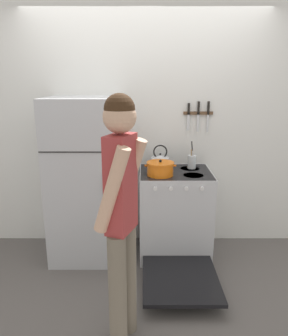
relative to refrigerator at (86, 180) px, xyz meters
name	(u,v)px	position (x,y,z in m)	size (l,w,h in m)	color
ground_plane	(145,238)	(0.61, 0.33, -0.82)	(14.00, 14.00, 0.00)	#5B5654
wall_back	(145,130)	(0.61, 0.36, 0.45)	(10.00, 0.06, 2.55)	silver
refrigerator	(86,180)	(0.00, 0.00, 0.00)	(0.71, 0.68, 1.65)	#B7BABF
stove_range	(174,215)	(0.91, -0.02, -0.37)	(0.72, 1.35, 0.91)	silver
dutch_oven_pot	(160,169)	(0.74, -0.11, 0.15)	(0.31, 0.27, 0.16)	orange
tea_kettle	(160,161)	(0.76, 0.14, 0.16)	(0.24, 0.19, 0.25)	silver
utensil_jar	(191,161)	(1.09, 0.15, 0.16)	(0.09, 0.09, 0.29)	silver
person	(121,210)	(0.44, -1.19, 0.17)	(0.36, 0.42, 1.74)	#6B6051
wall_knife_strip	(198,112)	(1.16, 0.31, 0.65)	(0.31, 0.03, 0.32)	brown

